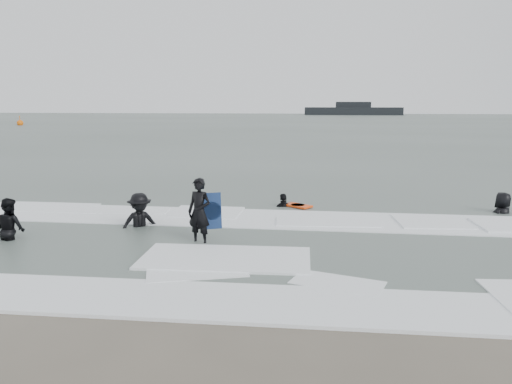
# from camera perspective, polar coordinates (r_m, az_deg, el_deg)

# --- Properties ---
(ground) EXTENTS (320.00, 320.00, 0.00)m
(ground) POSITION_cam_1_polar(r_m,az_deg,el_deg) (10.04, -3.80, -11.24)
(ground) COLOR brown
(ground) RESTS_ON ground
(sea) EXTENTS (320.00, 320.00, 0.00)m
(sea) POSITION_cam_1_polar(r_m,az_deg,el_deg) (89.25, 6.35, 7.80)
(sea) COLOR #47544C
(sea) RESTS_ON ground
(surfer_centre) EXTENTS (0.75, 0.62, 1.78)m
(surfer_centre) POSITION_cam_1_polar(r_m,az_deg,el_deg) (13.22, -6.42, -5.98)
(surfer_centre) COLOR black
(surfer_centre) RESTS_ON ground
(surfer_wading) EXTENTS (1.02, 0.93, 1.72)m
(surfer_wading) POSITION_cam_1_polar(r_m,az_deg,el_deg) (15.04, -26.17, -4.99)
(surfer_wading) COLOR black
(surfer_wading) RESTS_ON ground
(surfer_breaker) EXTENTS (1.43, 1.28, 1.92)m
(surfer_breaker) POSITION_cam_1_polar(r_m,az_deg,el_deg) (15.13, -13.09, -4.11)
(surfer_breaker) COLOR black
(surfer_breaker) RESTS_ON ground
(surfer_right_near) EXTENTS (1.05, 0.75, 1.66)m
(surfer_right_near) POSITION_cam_1_polar(r_m,az_deg,el_deg) (17.68, 3.18, -1.80)
(surfer_right_near) COLOR black
(surfer_right_near) RESTS_ON ground
(surfer_right_far) EXTENTS (1.06, 1.09, 1.89)m
(surfer_right_far) POSITION_cam_1_polar(r_m,az_deg,el_deg) (18.55, 26.31, -2.29)
(surfer_right_far) COLOR black
(surfer_right_far) RESTS_ON ground
(surf_foam) EXTENTS (30.03, 9.06, 0.09)m
(surf_foam) POSITION_cam_1_polar(r_m,az_deg,el_deg) (13.49, -0.72, -5.40)
(surf_foam) COLOR white
(surf_foam) RESTS_ON ground
(bodyboards) EXTENTS (8.90, 6.18, 1.25)m
(bodyboards) POSITION_cam_1_polar(r_m,az_deg,el_deg) (14.86, -8.71, -2.24)
(bodyboards) COLOR #10234D
(bodyboards) RESTS_ON ground
(buoy) EXTENTS (1.00, 1.00, 1.65)m
(buoy) POSITION_cam_1_polar(r_m,az_deg,el_deg) (90.20, -25.36, 7.14)
(buoy) COLOR #DD5B09
(buoy) RESTS_ON ground
(vessel_horizon) EXTENTS (28.50, 5.09, 3.87)m
(vessel_horizon) POSITION_cam_1_polar(r_m,az_deg,el_deg) (152.84, 11.03, 9.15)
(vessel_horizon) COLOR black
(vessel_horizon) RESTS_ON ground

